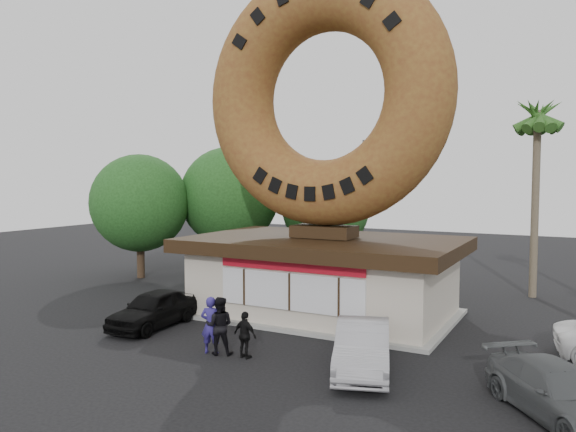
% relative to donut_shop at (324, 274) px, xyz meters
% --- Properties ---
extents(ground, '(90.00, 90.00, 0.00)m').
position_rel_donut_shop_xyz_m(ground, '(0.00, -5.98, -1.77)').
color(ground, black).
rests_on(ground, ground).
extents(donut_shop, '(11.20, 7.20, 3.80)m').
position_rel_donut_shop_xyz_m(donut_shop, '(0.00, 0.00, 0.00)').
color(donut_shop, beige).
rests_on(donut_shop, ground).
extents(giant_donut, '(10.72, 2.73, 10.72)m').
position_rel_donut_shop_xyz_m(giant_donut, '(0.00, 0.02, 7.40)').
color(giant_donut, olive).
rests_on(giant_donut, donut_shop).
extents(tree_west, '(6.00, 6.00, 7.65)m').
position_rel_donut_shop_xyz_m(tree_west, '(-9.50, 7.02, 2.87)').
color(tree_west, '#473321').
rests_on(tree_west, ground).
extents(tree_mid, '(5.20, 5.20, 6.63)m').
position_rel_donut_shop_xyz_m(tree_mid, '(-4.00, 9.02, 2.25)').
color(tree_mid, '#473321').
rests_on(tree_mid, ground).
extents(tree_far, '(5.60, 5.60, 7.14)m').
position_rel_donut_shop_xyz_m(tree_far, '(-13.00, 3.02, 2.56)').
color(tree_far, '#473321').
rests_on(tree_far, ground).
extents(palm_near, '(2.60, 2.60, 9.75)m').
position_rel_donut_shop_xyz_m(palm_near, '(7.50, 8.02, 6.65)').
color(palm_near, '#726651').
rests_on(palm_near, ground).
extents(street_lamp, '(2.11, 0.20, 8.00)m').
position_rel_donut_shop_xyz_m(street_lamp, '(-1.86, 10.02, 2.72)').
color(street_lamp, '#59595E').
rests_on(street_lamp, ground).
extents(person_left, '(0.80, 0.64, 1.90)m').
position_rel_donut_shop_xyz_m(person_left, '(-1.14, -6.47, -0.81)').
color(person_left, navy).
rests_on(person_left, ground).
extents(person_center, '(1.14, 1.03, 1.91)m').
position_rel_donut_shop_xyz_m(person_center, '(-0.83, -6.43, -0.81)').
color(person_center, black).
rests_on(person_center, ground).
extents(person_right, '(0.94, 0.51, 1.52)m').
position_rel_donut_shop_xyz_m(person_right, '(0.14, -6.38, -1.01)').
color(person_right, black).
rests_on(person_right, ground).
extents(car_black, '(1.90, 4.29, 1.44)m').
position_rel_donut_shop_xyz_m(car_black, '(-5.03, -4.89, -1.05)').
color(car_black, black).
rests_on(car_black, ground).
extents(car_silver, '(2.92, 4.74, 1.48)m').
position_rel_donut_shop_xyz_m(car_silver, '(3.89, -5.72, -1.03)').
color(car_silver, '#A8A7AC').
rests_on(car_silver, ground).
extents(car_grey, '(4.20, 4.58, 1.29)m').
position_rel_donut_shop_xyz_m(car_grey, '(9.23, -6.59, -1.12)').
color(car_grey, '#55585A').
rests_on(car_grey, ground).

